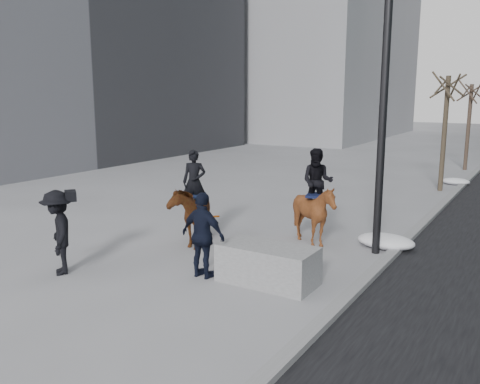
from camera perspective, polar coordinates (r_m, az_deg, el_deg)
The scene contains 11 objects.
ground at distance 10.84m, azimuth -3.36°, elevation -8.86°, with size 120.00×120.00×0.00m, color gray.
curb at distance 18.91m, azimuth 22.24°, elevation -0.83°, with size 0.25×90.00×0.12m, color gray.
planter at distance 10.08m, azimuth 3.12°, elevation -8.12°, with size 1.90×0.95×0.76m, color #959598.
tree_near at distance 20.68m, azimuth 22.00°, elevation 6.69°, with size 1.20×1.20×4.80m, color #372C20, non-canonical shape.
tree_far at distance 26.91m, azimuth 24.30°, elevation 7.09°, with size 1.20×1.20×4.56m, color #362720, non-canonical shape.
mounted_left at distance 12.63m, azimuth -5.45°, elevation -1.92°, with size 1.50×1.97×2.32m.
mounted_right at distance 12.54m, azimuth 8.40°, elevation -1.66°, with size 1.55×1.67×2.37m.
feeder at distance 10.25m, azimuth -4.16°, elevation -4.89°, with size 1.05×0.88×1.75m.
camera_crew at distance 11.08m, azimuth -19.74°, elevation -4.25°, with size 1.30×1.21×1.75m.
lamppost at distance 12.22m, azimuth 16.62°, elevation 16.76°, with size 0.25×3.29×9.09m.
snow_piles at distance 15.92m, azimuth 19.31°, elevation -2.37°, with size 1.38×10.93×0.35m.
Camera 1 is at (5.85, -8.34, 3.69)m, focal length 38.00 mm.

